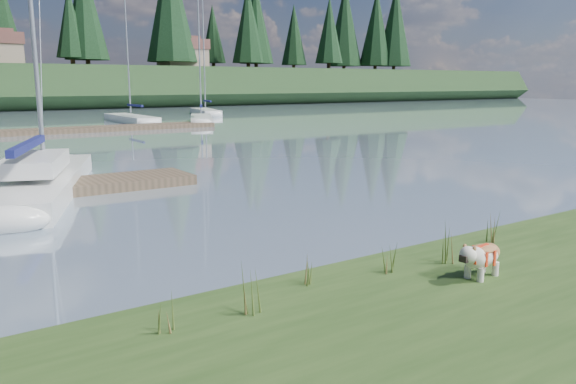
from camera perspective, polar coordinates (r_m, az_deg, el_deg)
bulldog at (r=8.87m, az=19.08°, el=-6.07°), size 0.93×0.45×0.55m
sailboat_main at (r=18.77m, az=-23.49°, el=1.61°), size 5.33×10.18×14.42m
dock_far at (r=38.78m, az=-25.78°, el=5.47°), size 26.00×2.20×0.30m
sailboat_bg_3 at (r=48.36m, az=-15.98°, el=7.25°), size 1.97×9.50×13.77m
sailboat_bg_4 at (r=46.23m, az=-8.81°, el=7.39°), size 4.74×7.95×11.81m
sailboat_bg_5 at (r=57.64m, az=-8.53°, el=8.11°), size 3.45×8.39×11.74m
weed_0 at (r=7.15m, az=-3.76°, el=-10.21°), size 0.17×0.14×0.65m
weed_1 at (r=8.16m, az=2.15°, el=-8.02°), size 0.17×0.14×0.47m
weed_2 at (r=9.35m, az=15.84°, el=-5.19°), size 0.17×0.14×0.75m
weed_3 at (r=6.80m, az=-12.15°, el=-12.32°), size 0.17×0.14×0.46m
weed_4 at (r=8.77m, az=10.27°, el=-6.84°), size 0.17×0.14×0.46m
weed_5 at (r=10.90m, az=20.15°, el=-3.48°), size 0.17×0.14×0.60m
mud_lip at (r=8.12m, az=-6.54°, el=-11.77°), size 60.00×0.50×0.14m
conifer_5 at (r=80.77m, az=-21.27°, el=15.79°), size 3.96×3.96×10.35m
conifer_6 at (r=83.19m, az=-11.89°, el=18.33°), size 7.04×7.04×17.00m
conifer_7 at (r=91.79m, az=-4.10°, el=16.69°), size 5.28×5.28×13.20m
conifer_8 at (r=95.63m, az=4.21°, el=16.06°), size 4.62×4.62×11.77m
conifer_9 at (r=106.38m, az=8.95°, el=16.19°), size 5.94×5.94×14.62m
house_2 at (r=84.28m, az=-10.67°, el=13.71°), size 6.30×5.30×4.65m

